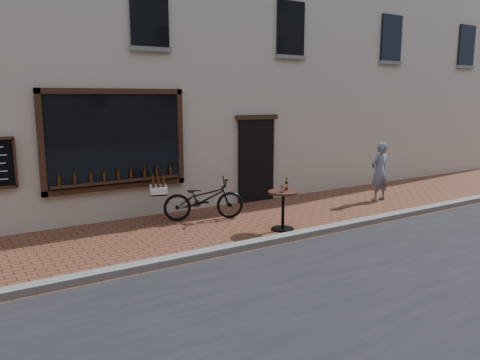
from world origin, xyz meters
TOP-DOWN VIEW (x-y plane):
  - ground at (0.00, 0.00)m, footprint 90.00×90.00m
  - kerb at (0.00, 0.20)m, footprint 90.00×0.25m
  - shop_building at (0.00, 6.50)m, footprint 28.00×6.20m
  - cargo_bicycle at (-0.26, 2.49)m, footprint 2.20×1.27m
  - bistro_table at (0.80, 0.83)m, footprint 0.65×0.65m
  - pedestrian at (4.78, 1.74)m, footprint 0.58×0.39m

SIDE VIEW (x-z plane):
  - ground at x=0.00m, z-range 0.00..0.00m
  - kerb at x=0.00m, z-range 0.00..0.12m
  - cargo_bicycle at x=-0.26m, z-range -0.02..1.01m
  - bistro_table at x=0.80m, z-range 0.04..1.15m
  - pedestrian at x=4.78m, z-range 0.00..1.58m
  - shop_building at x=0.00m, z-range 0.00..10.00m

